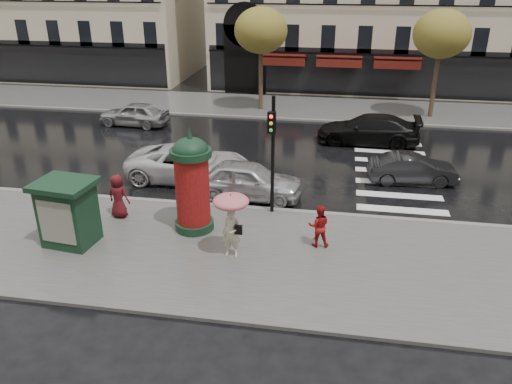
% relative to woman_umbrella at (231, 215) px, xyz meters
% --- Properties ---
extents(ground, '(160.00, 160.00, 0.00)m').
position_rel_woman_umbrella_xyz_m(ground, '(-0.05, 0.66, -1.60)').
color(ground, black).
rests_on(ground, ground).
extents(near_sidewalk, '(90.00, 7.00, 0.12)m').
position_rel_woman_umbrella_xyz_m(near_sidewalk, '(-0.05, 0.16, -1.54)').
color(near_sidewalk, '#474744').
rests_on(near_sidewalk, ground).
extents(far_sidewalk, '(90.00, 6.00, 0.12)m').
position_rel_woman_umbrella_xyz_m(far_sidewalk, '(-0.05, 19.66, -1.54)').
color(far_sidewalk, '#474744').
rests_on(far_sidewalk, ground).
extents(near_kerb, '(90.00, 0.25, 0.14)m').
position_rel_woman_umbrella_xyz_m(near_kerb, '(-0.05, 3.66, -1.53)').
color(near_kerb, slate).
rests_on(near_kerb, ground).
extents(far_kerb, '(90.00, 0.25, 0.14)m').
position_rel_woman_umbrella_xyz_m(far_kerb, '(-0.05, 16.66, -1.53)').
color(far_kerb, slate).
rests_on(far_kerb, ground).
extents(zebra_crossing, '(3.60, 11.75, 0.01)m').
position_rel_woman_umbrella_xyz_m(zebra_crossing, '(5.95, 10.26, -1.60)').
color(zebra_crossing, silver).
rests_on(zebra_crossing, ground).
extents(tree_far_left, '(3.40, 3.40, 6.64)m').
position_rel_woman_umbrella_xyz_m(tree_far_left, '(-2.05, 18.66, 3.56)').
color(tree_far_left, '#38281C').
rests_on(tree_far_left, ground).
extents(tree_far_right, '(3.40, 3.40, 6.64)m').
position_rel_woman_umbrella_xyz_m(tree_far_right, '(8.95, 18.66, 3.56)').
color(tree_far_right, '#38281C').
rests_on(tree_far_right, ground).
extents(woman_umbrella, '(1.17, 1.17, 2.25)m').
position_rel_woman_umbrella_xyz_m(woman_umbrella, '(0.00, 0.00, 0.00)').
color(woman_umbrella, beige).
rests_on(woman_umbrella, near_sidewalk).
extents(woman_red, '(0.79, 0.65, 1.51)m').
position_rel_woman_umbrella_xyz_m(woman_red, '(2.78, 1.11, -0.73)').
color(woman_red, maroon).
rests_on(woman_red, near_sidewalk).
extents(man_burgundy, '(0.91, 0.66, 1.70)m').
position_rel_woman_umbrella_xyz_m(man_burgundy, '(-4.83, 2.05, -0.63)').
color(man_burgundy, '#511015').
rests_on(man_burgundy, near_sidewalk).
extents(morris_column, '(1.45, 1.45, 3.91)m').
position_rel_woman_umbrella_xyz_m(morris_column, '(-1.75, 1.60, 0.39)').
color(morris_column, black).
rests_on(morris_column, near_sidewalk).
extents(traffic_light, '(0.30, 0.43, 4.58)m').
position_rel_woman_umbrella_xyz_m(traffic_light, '(0.85, 3.37, 1.29)').
color(traffic_light, black).
rests_on(traffic_light, near_sidewalk).
extents(newsstand, '(2.07, 1.81, 2.29)m').
position_rel_woman_umbrella_xyz_m(newsstand, '(-5.64, -0.10, -0.31)').
color(newsstand, black).
rests_on(newsstand, near_sidewalk).
extents(car_silver, '(4.69, 2.10, 1.57)m').
position_rel_woman_umbrella_xyz_m(car_silver, '(-0.37, 4.86, -0.82)').
color(car_silver, silver).
rests_on(car_silver, ground).
extents(car_darkgrey, '(4.01, 1.70, 1.29)m').
position_rel_woman_umbrella_xyz_m(car_darkgrey, '(6.59, 7.65, -0.96)').
color(car_darkgrey, black).
rests_on(car_darkgrey, ground).
extents(car_white, '(5.68, 2.67, 1.57)m').
position_rel_woman_umbrella_xyz_m(car_white, '(-3.26, 6.25, -0.82)').
color(car_white, silver).
rests_on(car_white, ground).
extents(car_black, '(5.56, 2.43, 1.59)m').
position_rel_woman_umbrella_xyz_m(car_black, '(4.82, 12.86, -0.81)').
color(car_black, black).
rests_on(car_black, ground).
extents(car_far_silver, '(4.35, 2.03, 1.44)m').
position_rel_woman_umbrella_xyz_m(car_far_silver, '(-9.06, 13.94, -0.88)').
color(car_far_silver, '#A0A0A5').
rests_on(car_far_silver, ground).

